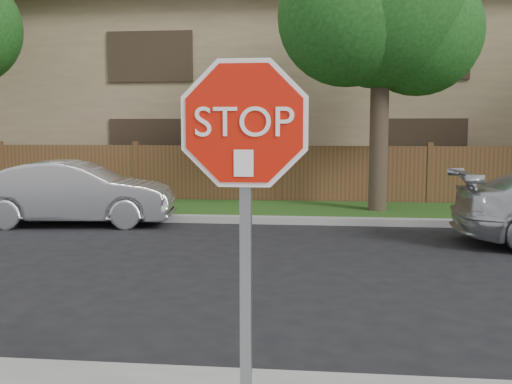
# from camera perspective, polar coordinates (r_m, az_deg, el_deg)

# --- Properties ---
(ground) EXTENTS (90.00, 90.00, 0.00)m
(ground) POSITION_cam_1_polar(r_m,az_deg,el_deg) (5.40, -6.98, -17.05)
(ground) COLOR black
(ground) RESTS_ON ground
(far_curb) EXTENTS (70.00, 0.30, 0.15)m
(far_curb) POSITION_cam_1_polar(r_m,az_deg,el_deg) (13.18, 1.17, -2.68)
(far_curb) COLOR gray
(far_curb) RESTS_ON ground
(grass_strip) EXTENTS (70.00, 3.00, 0.12)m
(grass_strip) POSITION_cam_1_polar(r_m,az_deg,el_deg) (14.81, 1.74, -1.74)
(grass_strip) COLOR #1E4714
(grass_strip) RESTS_ON ground
(fence) EXTENTS (70.00, 0.12, 1.60)m
(fence) POSITION_cam_1_polar(r_m,az_deg,el_deg) (16.31, 2.20, 1.62)
(fence) COLOR brown
(fence) RESTS_ON ground
(apartment_building) EXTENTS (35.20, 9.20, 7.20)m
(apartment_building) POSITION_cam_1_polar(r_m,az_deg,el_deg) (21.89, 3.30, 9.96)
(apartment_building) COLOR #8A7256
(apartment_building) RESTS_ON ground
(tree_mid) EXTENTS (4.80, 3.90, 7.35)m
(tree_mid) POSITION_cam_1_polar(r_m,az_deg,el_deg) (14.70, 12.01, 16.92)
(tree_mid) COLOR #382B21
(tree_mid) RESTS_ON ground
(stop_sign) EXTENTS (1.01, 0.13, 2.55)m
(stop_sign) POSITION_cam_1_polar(r_m,az_deg,el_deg) (3.38, -1.08, 1.11)
(stop_sign) COLOR gray
(stop_sign) RESTS_ON sidewalk_near
(sedan_left) EXTENTS (4.34, 1.97, 1.38)m
(sedan_left) POSITION_cam_1_polar(r_m,az_deg,el_deg) (13.50, -16.82, -0.10)
(sedan_left) COLOR #BBBCC1
(sedan_left) RESTS_ON ground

